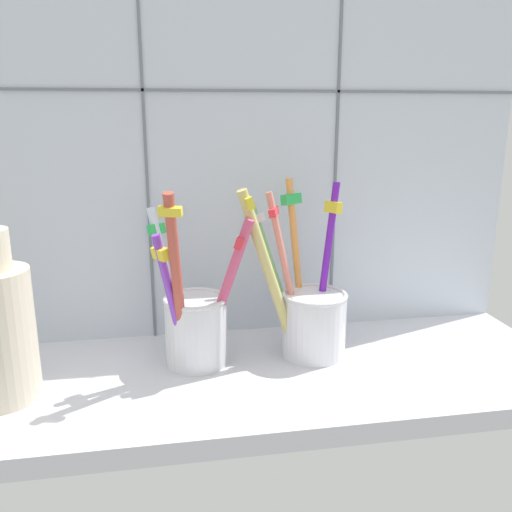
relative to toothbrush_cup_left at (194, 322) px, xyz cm
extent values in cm
cube|color=silver|center=(6.43, -2.82, -5.66)|extent=(64.00, 22.00, 2.00)
cube|color=silver|center=(6.43, 9.18, 15.84)|extent=(64.00, 2.00, 45.00)
cube|color=slate|center=(-4.24, 8.08, 15.84)|extent=(0.30, 0.20, 45.00)
cube|color=slate|center=(17.09, 8.08, 15.84)|extent=(0.30, 0.20, 45.00)
cube|color=slate|center=(6.43, 8.08, 22.99)|extent=(64.00, 0.20, 0.30)
cylinder|color=silver|center=(0.15, 0.14, -1.13)|extent=(6.39, 6.39, 7.06)
torus|color=silver|center=(0.15, 0.14, 2.40)|extent=(6.57, 6.57, 0.50)
cylinder|color=silver|center=(-2.46, 3.87, 3.29)|extent=(4.30, 6.24, 15.44)
cube|color=green|center=(-3.46, 5.53, 8.65)|extent=(2.12, 1.81, 1.22)
cylinder|color=#B64B3C|center=(-1.63, -3.22, 4.86)|extent=(2.27, 5.16, 18.44)
cube|color=yellow|center=(-2.05, -4.79, 12.33)|extent=(2.24, 1.34, 0.95)
cylinder|color=purple|center=(-2.14, -2.16, 2.82)|extent=(3.68, 2.81, 14.32)
cube|color=yellow|center=(-3.04, -2.76, 8.07)|extent=(1.93, 2.16, 1.25)
cylinder|color=#CC4C72|center=(3.03, -1.10, 3.31)|extent=(6.07, 3.35, 15.45)
cube|color=#E5333F|center=(4.62, -1.78, 8.61)|extent=(1.67, 2.08, 1.28)
cylinder|color=silver|center=(12.70, 0.14, -1.28)|extent=(6.86, 6.86, 6.75)
torus|color=silver|center=(12.70, 0.14, 2.10)|extent=(7.01, 7.01, 0.50)
cylinder|color=#681BB5|center=(14.24, 1.52, 4.73)|extent=(3.16, 2.11, 18.06)
cube|color=yellow|center=(14.96, 1.88, 11.11)|extent=(1.71, 2.12, 1.27)
cylinder|color=tan|center=(7.72, -0.90, 4.68)|extent=(7.15, 2.64, 18.20)
cube|color=yellow|center=(5.26, -1.48, 12.42)|extent=(1.44, 2.25, 1.31)
cylinder|color=#DD7E71|center=(9.84, 1.04, 4.31)|extent=(4.55, 2.25, 17.28)
cube|color=#E5333F|center=(8.50, 1.53, 10.85)|extent=(1.63, 2.49, 0.96)
cylinder|color=#7AC879|center=(8.90, 2.07, 3.65)|extent=(5.80, 4.05, 16.06)
cube|color=white|center=(7.08, 3.23, 9.84)|extent=(2.26, 2.71, 1.07)
cylinder|color=#F09A4B|center=(11.50, 3.37, 4.83)|extent=(2.57, 3.29, 18.27)
cube|color=green|center=(10.96, 4.17, 11.71)|extent=(2.59, 2.22, 1.24)
camera|label=1|loc=(-2.55, -51.70, 20.64)|focal=37.73mm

